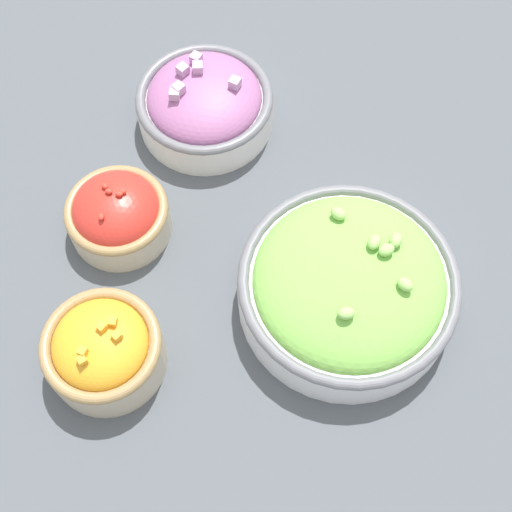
# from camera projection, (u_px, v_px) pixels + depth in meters

# --- Properties ---
(ground_plane) EXTENTS (3.00, 3.00, 0.00)m
(ground_plane) POSITION_uv_depth(u_px,v_px,m) (256.00, 268.00, 0.77)
(ground_plane) COLOR #4C5156
(bowl_lettuce) EXTENTS (0.22, 0.22, 0.09)m
(bowl_lettuce) POSITION_uv_depth(u_px,v_px,m) (348.00, 286.00, 0.71)
(bowl_lettuce) COLOR white
(bowl_lettuce) RESTS_ON ground_plane
(bowl_cherry_tomatoes) EXTENTS (0.11, 0.11, 0.07)m
(bowl_cherry_tomatoes) POSITION_uv_depth(u_px,v_px,m) (117.00, 214.00, 0.76)
(bowl_cherry_tomatoes) COLOR beige
(bowl_cherry_tomatoes) RESTS_ON ground_plane
(bowl_red_onion) EXTENTS (0.16, 0.16, 0.08)m
(bowl_red_onion) POSITION_uv_depth(u_px,v_px,m) (205.00, 104.00, 0.82)
(bowl_red_onion) COLOR silver
(bowl_red_onion) RESTS_ON ground_plane
(bowl_squash) EXTENTS (0.12, 0.12, 0.08)m
(bowl_squash) POSITION_uv_depth(u_px,v_px,m) (103.00, 349.00, 0.69)
(bowl_squash) COLOR beige
(bowl_squash) RESTS_ON ground_plane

